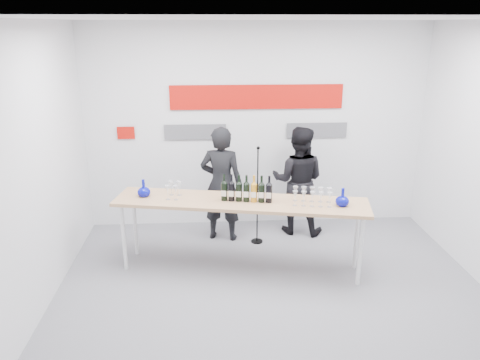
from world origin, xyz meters
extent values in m
plane|color=slate|center=(0.00, 0.00, 0.00)|extent=(5.00, 5.00, 0.00)
cube|color=silver|center=(0.00, 2.00, 1.50)|extent=(5.00, 0.04, 3.00)
cube|color=#B50F07|center=(0.00, 1.97, 1.95)|extent=(2.50, 0.02, 0.35)
cube|color=#59595E|center=(-0.90, 1.97, 1.45)|extent=(0.90, 0.02, 0.22)
cube|color=#59595E|center=(0.90, 1.97, 1.45)|extent=(0.90, 0.02, 0.22)
cube|color=#B50F07|center=(-1.90, 1.97, 1.45)|extent=(0.25, 0.02, 0.18)
cube|color=tan|center=(-0.33, 0.51, 0.90)|extent=(3.13, 1.20, 0.04)
cylinder|color=silver|center=(-1.78, 0.59, 0.44)|extent=(0.05, 0.05, 0.88)
cylinder|color=silver|center=(1.04, 0.04, 0.44)|extent=(0.05, 0.05, 0.88)
cylinder|color=silver|center=(-1.70, 0.99, 0.44)|extent=(0.05, 0.05, 0.88)
cylinder|color=silver|center=(1.12, 0.44, 0.44)|extent=(0.05, 0.05, 0.88)
imported|color=black|center=(-0.54, 1.43, 0.82)|extent=(0.67, 0.52, 1.64)
imported|color=black|center=(0.57, 1.59, 0.79)|extent=(0.92, 0.80, 1.59)
cylinder|color=black|center=(-0.05, 1.25, 0.01)|extent=(0.16, 0.16, 0.02)
cylinder|color=black|center=(-0.05, 1.25, 0.68)|extent=(0.02, 0.02, 1.37)
sphere|color=black|center=(-0.05, 1.23, 1.39)|extent=(0.05, 0.05, 0.05)
camera|label=1|loc=(-0.68, -4.75, 2.95)|focal=35.00mm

